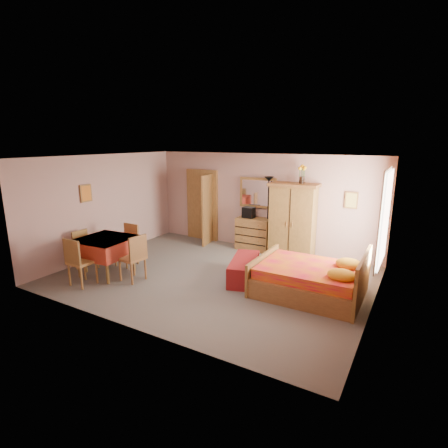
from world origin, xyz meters
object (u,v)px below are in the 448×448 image
Objects in this scene: floor_lamp at (268,214)px; bed at (309,271)px; wall_mirror at (258,193)px; dining_table at (107,256)px; chest_of_drawers at (254,234)px; bench at (244,269)px; sunflower_vase at (302,174)px; chair_west at (86,250)px; wardrobe at (293,221)px; chair_north at (126,245)px; chair_east at (132,258)px; chair_south at (82,261)px; stereo at (249,212)px.

bed is at bearing -50.14° from floor_lamp.
wall_mirror is 4.23m from dining_table.
bench is (0.72, -2.01, -0.22)m from chest_of_drawers.
floor_lamp is at bearing 99.78° from bench.
chest_of_drawers is at bearing -179.56° from sunflower_vase.
bench is (-0.54, -2.02, -1.91)m from sunflower_vase.
sunflower_vase reaches higher than chest_of_drawers.
bench is 1.50× the size of chair_west.
wall_mirror reaches higher than wardrobe.
dining_table is (-2.79, -1.28, 0.19)m from bench.
chest_of_drawers is 4.28m from chair_west.
chair_west is (-0.61, -0.65, -0.04)m from chair_north.
dining_table is at bearing -164.01° from bed.
chair_west is (-3.84, -3.23, -0.50)m from wardrobe.
chair_east is (-2.43, -3.20, -0.44)m from wardrobe.
bench is (-0.39, -1.95, -0.72)m from wardrobe.
bench is at bearing 178.07° from bed.
wall_mirror is at bearing 163.91° from wardrobe.
floor_lamp is (0.35, 0.11, 0.57)m from chest_of_drawers.
chair_south is at bearing -118.65° from chest_of_drawers.
chair_west is at bearing -131.08° from chest_of_drawers.
floor_lamp is 1.77× the size of dining_table.
wall_mirror is 0.59m from stereo.
wardrobe is at bearing -2.19° from stereo.
wardrobe reaches higher than chair_north.
chair_east is at bearing -128.33° from sunflower_vase.
chair_south is at bearing -120.49° from floor_lamp.
sunflower_vase is at bearing -141.44° from chair_north.
chair_east is at bearing -161.20° from bed.
chair_north is at bearing -167.44° from bench.
wall_mirror is 3.31m from bed.
chest_of_drawers is at bearing 63.10° from chair_south.
sunflower_vase reaches higher than chair_south.
chair_east is (-2.59, -3.27, -1.62)m from sunflower_vase.
bench is 1.19× the size of dining_table.
chest_of_drawers is 0.95× the size of chair_north.
chair_south is (-3.15, -3.90, -0.44)m from wardrobe.
wardrobe is 1.86× the size of chair_south.
chest_of_drawers is 0.68m from floor_lamp.
floor_lamp is 4.39× the size of sunflower_vase.
chair_south is (-4.20, -1.91, 0.04)m from bed.
chest_of_drawers is 0.69× the size of bench.
sunflower_vase is 4.48m from chair_east.
stereo is 3.14m from bed.
sunflower_vase is 2.83m from bench.
chair_north reaches higher than chair_west.
chair_north reaches higher than bed.
sunflower_vase reaches higher than dining_table.
stereo reaches higher than dining_table.
chair_west is 0.89× the size of chair_east.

